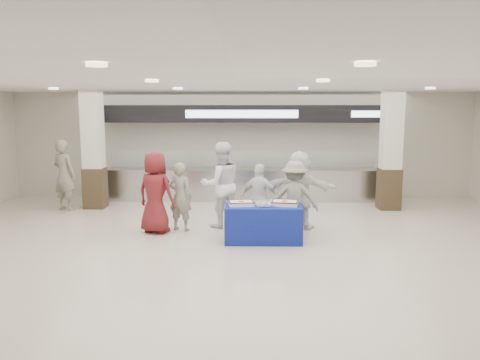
{
  "coord_description": "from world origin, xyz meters",
  "views": [
    {
      "loc": [
        0.22,
        -8.34,
        2.67
      ],
      "look_at": [
        0.02,
        1.6,
        1.17
      ],
      "focal_mm": 35.0,
      "sensor_mm": 36.0,
      "label": 1
    }
  ],
  "objects_px": {
    "cupcake_tray": "(266,204)",
    "soldier_a": "(180,197)",
    "display_table": "(263,223)",
    "soldier_bg": "(64,175)",
    "civilian_white": "(299,190)",
    "sheet_cake_left": "(241,203)",
    "sheet_cake_right": "(285,203)",
    "soldier_b": "(294,197)",
    "civilian_maroon": "(156,193)",
    "chef_tall": "(221,185)",
    "chef_short": "(260,198)"
  },
  "relations": [
    {
      "from": "civilian_white",
      "to": "soldier_bg",
      "type": "xyz_separation_m",
      "value": [
        -6.06,
        1.83,
        0.06
      ]
    },
    {
      "from": "display_table",
      "to": "chef_tall",
      "type": "relative_size",
      "value": 0.8
    },
    {
      "from": "cupcake_tray",
      "to": "civilian_white",
      "type": "height_order",
      "value": "civilian_white"
    },
    {
      "from": "cupcake_tray",
      "to": "sheet_cake_left",
      "type": "bearing_deg",
      "value": -179.87
    },
    {
      "from": "civilian_maroon",
      "to": "chef_short",
      "type": "bearing_deg",
      "value": -152.14
    },
    {
      "from": "soldier_a",
      "to": "soldier_bg",
      "type": "distance_m",
      "value": 4.0
    },
    {
      "from": "display_table",
      "to": "soldier_bg",
      "type": "bearing_deg",
      "value": 150.62
    },
    {
      "from": "civilian_white",
      "to": "display_table",
      "type": "bearing_deg",
      "value": 70.59
    },
    {
      "from": "sheet_cake_right",
      "to": "soldier_b",
      "type": "bearing_deg",
      "value": 67.61
    },
    {
      "from": "sheet_cake_left",
      "to": "soldier_bg",
      "type": "xyz_separation_m",
      "value": [
        -4.77,
        2.94,
        0.15
      ]
    },
    {
      "from": "display_table",
      "to": "soldier_a",
      "type": "distance_m",
      "value": 2.04
    },
    {
      "from": "soldier_a",
      "to": "civilian_maroon",
      "type": "bearing_deg",
      "value": 41.58
    },
    {
      "from": "chef_tall",
      "to": "soldier_bg",
      "type": "xyz_separation_m",
      "value": [
        -4.29,
        1.72,
        -0.03
      ]
    },
    {
      "from": "soldier_b",
      "to": "civilian_maroon",
      "type": "bearing_deg",
      "value": 7.68
    },
    {
      "from": "cupcake_tray",
      "to": "soldier_a",
      "type": "bearing_deg",
      "value": 155.53
    },
    {
      "from": "chef_short",
      "to": "soldier_b",
      "type": "distance_m",
      "value": 0.77
    },
    {
      "from": "sheet_cake_right",
      "to": "chef_short",
      "type": "distance_m",
      "value": 0.95
    },
    {
      "from": "civilian_maroon",
      "to": "chef_tall",
      "type": "relative_size",
      "value": 0.91
    },
    {
      "from": "sheet_cake_left",
      "to": "sheet_cake_right",
      "type": "relative_size",
      "value": 0.94
    },
    {
      "from": "sheet_cake_right",
      "to": "civilian_maroon",
      "type": "bearing_deg",
      "value": 167.34
    },
    {
      "from": "sheet_cake_left",
      "to": "soldier_b",
      "type": "distance_m",
      "value": 1.31
    },
    {
      "from": "soldier_a",
      "to": "soldier_b",
      "type": "relative_size",
      "value": 0.96
    },
    {
      "from": "sheet_cake_right",
      "to": "civilian_white",
      "type": "xyz_separation_m",
      "value": [
        0.41,
        1.08,
        0.08
      ]
    },
    {
      "from": "sheet_cake_left",
      "to": "soldier_b",
      "type": "relative_size",
      "value": 0.34
    },
    {
      "from": "chef_short",
      "to": "civilian_white",
      "type": "height_order",
      "value": "civilian_white"
    },
    {
      "from": "soldier_bg",
      "to": "soldier_a",
      "type": "bearing_deg",
      "value": 172.86
    },
    {
      "from": "sheet_cake_right",
      "to": "chef_tall",
      "type": "height_order",
      "value": "chef_tall"
    },
    {
      "from": "soldier_b",
      "to": "cupcake_tray",
      "type": "bearing_deg",
      "value": 53.12
    },
    {
      "from": "sheet_cake_left",
      "to": "sheet_cake_right",
      "type": "height_order",
      "value": "sheet_cake_right"
    },
    {
      "from": "chef_short",
      "to": "civilian_white",
      "type": "distance_m",
      "value": 0.94
    },
    {
      "from": "cupcake_tray",
      "to": "soldier_bg",
      "type": "distance_m",
      "value": 6.04
    },
    {
      "from": "chef_tall",
      "to": "sheet_cake_left",
      "type": "bearing_deg",
      "value": 90.77
    },
    {
      "from": "display_table",
      "to": "soldier_bg",
      "type": "xyz_separation_m",
      "value": [
        -5.22,
        2.93,
        0.57
      ]
    },
    {
      "from": "display_table",
      "to": "cupcake_tray",
      "type": "xyz_separation_m",
      "value": [
        0.06,
        -0.0,
        0.41
      ]
    },
    {
      "from": "sheet_cake_right",
      "to": "civilian_white",
      "type": "height_order",
      "value": "civilian_white"
    },
    {
      "from": "civilian_white",
      "to": "soldier_b",
      "type": "bearing_deg",
      "value": 89.99
    },
    {
      "from": "sheet_cake_right",
      "to": "soldier_a",
      "type": "distance_m",
      "value": 2.4
    },
    {
      "from": "soldier_bg",
      "to": "civilian_maroon",
      "type": "bearing_deg",
      "value": 165.98
    },
    {
      "from": "soldier_bg",
      "to": "display_table",
      "type": "bearing_deg",
      "value": 174.99
    },
    {
      "from": "soldier_a",
      "to": "cupcake_tray",
      "type": "bearing_deg",
      "value": 174.89
    },
    {
      "from": "sheet_cake_right",
      "to": "soldier_a",
      "type": "xyz_separation_m",
      "value": [
        -2.25,
        0.83,
        -0.04
      ]
    },
    {
      "from": "soldier_a",
      "to": "chef_tall",
      "type": "xyz_separation_m",
      "value": [
        0.88,
        0.36,
        0.21
      ]
    },
    {
      "from": "cupcake_tray",
      "to": "chef_tall",
      "type": "distance_m",
      "value": 1.58
    },
    {
      "from": "display_table",
      "to": "civilian_white",
      "type": "xyz_separation_m",
      "value": [
        0.84,
        1.1,
        0.51
      ]
    },
    {
      "from": "sheet_cake_left",
      "to": "soldier_a",
      "type": "distance_m",
      "value": 1.61
    },
    {
      "from": "civilian_white",
      "to": "soldier_bg",
      "type": "bearing_deg",
      "value": 1.19
    },
    {
      "from": "civilian_maroon",
      "to": "soldier_b",
      "type": "bearing_deg",
      "value": -156.99
    },
    {
      "from": "sheet_cake_left",
      "to": "chef_tall",
      "type": "bearing_deg",
      "value": 111.64
    },
    {
      "from": "soldier_b",
      "to": "civilian_white",
      "type": "height_order",
      "value": "civilian_white"
    },
    {
      "from": "civilian_maroon",
      "to": "soldier_b",
      "type": "xyz_separation_m",
      "value": [
        3.01,
        0.0,
        -0.1
      ]
    }
  ]
}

